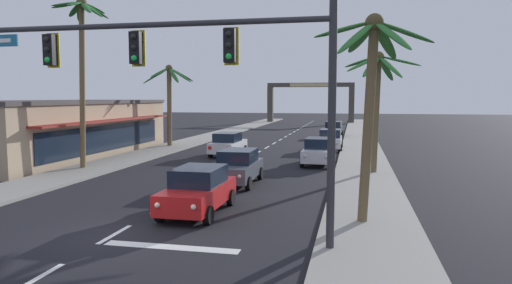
% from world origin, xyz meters
% --- Properties ---
extents(ground_plane, '(220.00, 220.00, 0.00)m').
position_xyz_m(ground_plane, '(0.00, 0.00, 0.00)').
color(ground_plane, black).
extents(sidewalk_right, '(3.20, 110.00, 0.14)m').
position_xyz_m(sidewalk_right, '(7.80, 20.00, 0.07)').
color(sidewalk_right, gray).
rests_on(sidewalk_right, ground).
extents(sidewalk_left, '(3.20, 110.00, 0.14)m').
position_xyz_m(sidewalk_left, '(-7.80, 20.00, 0.07)').
color(sidewalk_left, gray).
rests_on(sidewalk_left, ground).
extents(lane_markings, '(4.28, 89.35, 0.01)m').
position_xyz_m(lane_markings, '(0.40, 20.94, 0.00)').
color(lane_markings, silver).
rests_on(lane_markings, ground).
extents(traffic_signal_mast, '(11.81, 0.41, 7.25)m').
position_xyz_m(traffic_signal_mast, '(2.80, -0.10, 5.14)').
color(traffic_signal_mast, '#2D2D33').
rests_on(traffic_signal_mast, ground).
extents(sedan_lead_at_stop_bar, '(1.96, 4.46, 1.68)m').
position_xyz_m(sedan_lead_at_stop_bar, '(1.65, 3.32, 0.85)').
color(sedan_lead_at_stop_bar, red).
rests_on(sedan_lead_at_stop_bar, ground).
extents(sedan_third_in_queue, '(1.98, 4.46, 1.68)m').
position_xyz_m(sedan_third_in_queue, '(1.66, 9.15, 0.85)').
color(sedan_third_in_queue, '#4C515B').
rests_on(sedan_third_in_queue, ground).
extents(sedan_oncoming_far, '(2.04, 4.49, 1.68)m').
position_xyz_m(sedan_oncoming_far, '(-1.76, 19.70, 0.85)').
color(sedan_oncoming_far, silver).
rests_on(sedan_oncoming_far, ground).
extents(sedan_parked_nearest_kerb, '(1.96, 4.46, 1.68)m').
position_xyz_m(sedan_parked_nearest_kerb, '(5.35, 24.80, 0.85)').
color(sedan_parked_nearest_kerb, silver).
rests_on(sedan_parked_nearest_kerb, ground).
extents(sedan_parked_mid_kerb, '(2.01, 4.48, 1.68)m').
position_xyz_m(sedan_parked_mid_kerb, '(5.05, 37.07, 0.85)').
color(sedan_parked_mid_kerb, black).
rests_on(sedan_parked_mid_kerb, ground).
extents(sedan_parked_far_kerb, '(2.02, 4.48, 1.68)m').
position_xyz_m(sedan_parked_far_kerb, '(5.06, 16.58, 0.85)').
color(sedan_parked_far_kerb, silver).
rests_on(sedan_parked_far_kerb, ground).
extents(palm_left_second, '(3.06, 3.24, 9.85)m').
position_xyz_m(palm_left_second, '(-8.11, 11.52, 7.21)').
color(palm_left_second, brown).
rests_on(palm_left_second, ground).
extents(palm_left_third, '(4.57, 4.89, 6.98)m').
position_xyz_m(palm_left_third, '(-8.17, 24.27, 4.93)').
color(palm_left_third, brown).
rests_on(palm_left_third, ground).
extents(palm_right_nearest, '(3.82, 3.22, 6.91)m').
position_xyz_m(palm_right_nearest, '(7.72, 2.91, 5.00)').
color(palm_right_nearest, brown).
rests_on(palm_right_nearest, ground).
extents(palm_right_second, '(4.16, 4.05, 6.71)m').
position_xyz_m(palm_right_second, '(8.39, 13.44, 5.01)').
color(palm_right_second, brown).
rests_on(palm_right_second, ground).
extents(storefront_strip_left, '(8.99, 19.52, 4.02)m').
position_xyz_m(storefront_strip_left, '(-13.70, 16.91, 2.01)').
color(storefront_strip_left, tan).
rests_on(storefront_strip_left, ground).
extents(town_gateway_arch, '(14.31, 0.90, 6.62)m').
position_xyz_m(town_gateway_arch, '(0.00, 64.18, 4.27)').
color(town_gateway_arch, '#423D38').
rests_on(town_gateway_arch, ground).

